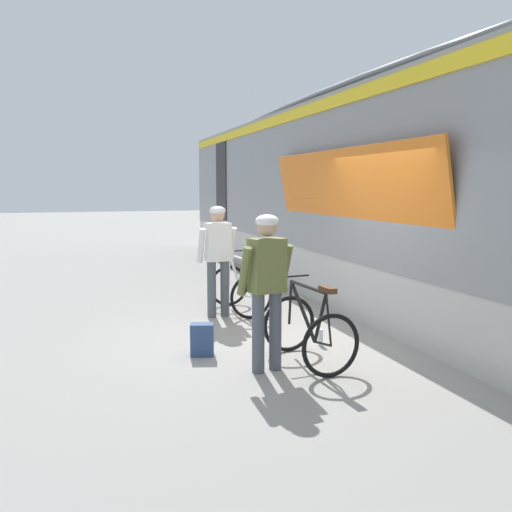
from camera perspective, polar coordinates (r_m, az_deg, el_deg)
ground_plane at (r=7.34m, az=4.12°, el=-9.04°), size 80.00×80.00×0.00m
train_car at (r=10.02m, az=15.29°, el=6.49°), size 3.19×20.19×3.88m
cyclist_near_in_white at (r=8.57m, az=-4.02°, el=0.51°), size 0.63×0.34×1.76m
cyclist_far_in_olive at (r=6.01m, az=1.14°, el=-2.37°), size 0.65×0.38×1.76m
bicycle_near_white at (r=8.96m, az=-1.72°, el=-3.39°), size 0.80×1.13×0.99m
bicycle_far_black at (r=6.42m, az=5.56°, el=-7.75°), size 0.79×1.12×0.99m
backpack_on_platform at (r=6.77m, az=-5.67°, el=-8.71°), size 0.32×0.25×0.40m
water_bottle_near_the_bikes at (r=7.22m, az=6.78°, el=-8.46°), size 0.07×0.07×0.22m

